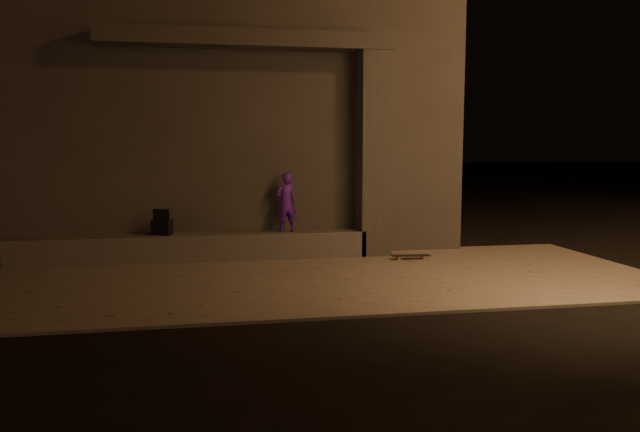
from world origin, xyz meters
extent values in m
plane|color=black|center=(0.00, 0.00, 0.00)|extent=(120.00, 120.00, 0.00)
cube|color=#635F57|center=(0.00, 2.00, 0.02)|extent=(11.00, 4.40, 0.04)
cube|color=#393633|center=(-1.00, 6.50, 2.60)|extent=(9.00, 5.00, 5.20)
cube|color=#4C4945|center=(-1.50, 3.75, 0.27)|extent=(6.00, 0.55, 0.45)
cube|color=#393633|center=(1.70, 3.75, 1.84)|extent=(0.55, 0.55, 3.60)
cube|color=#393633|center=(-0.50, 3.80, 3.78)|extent=(5.00, 0.70, 0.28)
imported|color=#5019A3|center=(0.11, 3.75, 1.01)|extent=(0.42, 0.32, 1.04)
cube|color=black|center=(-2.02, 3.75, 0.62)|extent=(0.37, 0.30, 0.26)
cube|color=black|center=(-2.02, 3.75, 0.85)|extent=(0.28, 0.13, 0.19)
cube|color=black|center=(2.20, 3.10, 0.11)|extent=(0.68, 0.23, 0.01)
cylinder|color=#BF7E4C|center=(2.43, 3.14, 0.06)|extent=(0.05, 0.03, 0.05)
cylinder|color=#BF7E4C|center=(2.42, 3.01, 0.06)|extent=(0.05, 0.03, 0.05)
cylinder|color=#BF7E4C|center=(1.98, 3.19, 0.06)|extent=(0.05, 0.03, 0.05)
cylinder|color=#BF7E4C|center=(1.97, 3.06, 0.06)|extent=(0.05, 0.03, 0.05)
cube|color=#99999E|center=(2.42, 3.08, 0.09)|extent=(0.06, 0.14, 0.01)
cube|color=#99999E|center=(1.98, 3.12, 0.09)|extent=(0.06, 0.14, 0.01)
camera|label=1|loc=(-1.32, -7.06, 2.01)|focal=35.00mm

